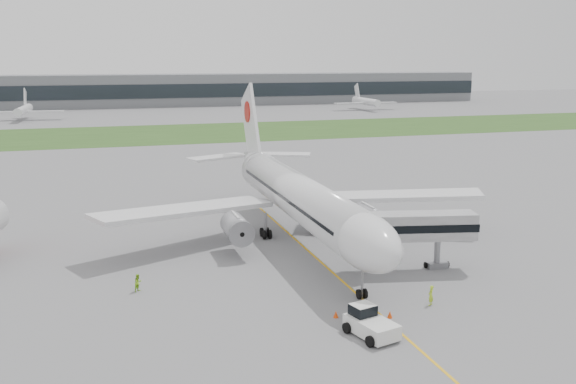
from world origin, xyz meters
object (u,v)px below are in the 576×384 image
object	(u,v)px
airliner	(296,194)
pushback_tug	(369,322)
ground_crew_near	(431,295)
jet_bridge	(407,227)

from	to	relation	value
airliner	pushback_tug	size ratio (longest dim) A/B	11.08
ground_crew_near	pushback_tug	bearing A→B (deg)	-11.11
airliner	ground_crew_near	bearing A→B (deg)	-77.31
airliner	pushback_tug	xyz separation A→B (m)	(-2.55, -27.22, -4.63)
airliner	pushback_tug	world-z (taller)	airliner
airliner	ground_crew_near	distance (m)	24.15
pushback_tug	jet_bridge	size ratio (longest dim) A/B	0.36
airliner	pushback_tug	distance (m)	27.73
airliner	jet_bridge	size ratio (longest dim) A/B	3.97
ground_crew_near	airliner	bearing A→B (deg)	-116.41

